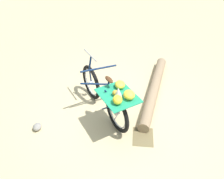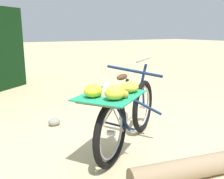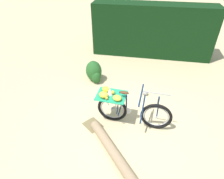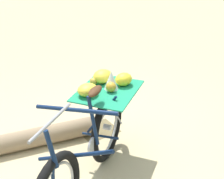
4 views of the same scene
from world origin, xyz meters
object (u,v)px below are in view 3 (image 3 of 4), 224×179
object	(u,v)px
fallen_log	(121,163)
path_stone	(145,93)
bicycle	(128,108)
shrub_cluster	(94,72)

from	to	relation	value
fallen_log	path_stone	world-z (taller)	fallen_log
path_stone	fallen_log	bearing A→B (deg)	-59.41
bicycle	shrub_cluster	size ratio (longest dim) A/B	2.30
bicycle	path_stone	size ratio (longest dim) A/B	9.02
bicycle	fallen_log	world-z (taller)	bicycle
fallen_log	bicycle	bearing A→B (deg)	129.47
bicycle	shrub_cluster	xyz separation A→B (m)	(-2.14, 0.54, -0.19)
bicycle	shrub_cluster	world-z (taller)	bicycle
shrub_cluster	path_stone	distance (m)	1.79
fallen_log	path_stone	bearing A→B (deg)	120.59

